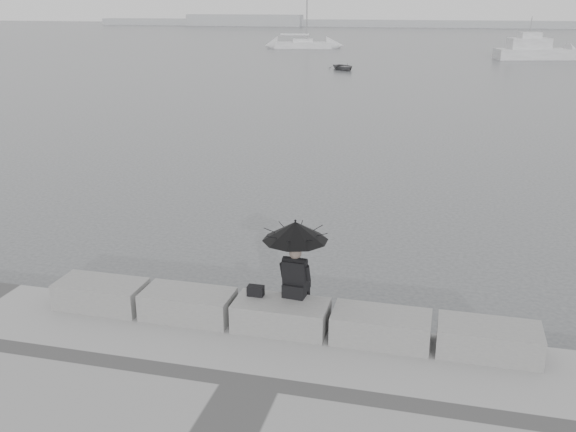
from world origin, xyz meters
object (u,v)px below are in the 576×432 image
(seated_person, at_px, (295,242))
(dinghy, at_px, (343,67))
(sailboat_left, at_px, (303,44))
(motor_cruiser, at_px, (536,51))

(seated_person, xyz_separation_m, dinghy, (-7.26, 48.53, -1.73))
(seated_person, distance_m, sailboat_left, 77.36)
(sailboat_left, xyz_separation_m, dinghy, (9.91, -26.89, -0.26))
(seated_person, xyz_separation_m, motor_cruiser, (10.72, 64.77, -1.10))
(sailboat_left, distance_m, dinghy, 28.65)
(seated_person, relative_size, motor_cruiser, 0.16)
(seated_person, bearing_deg, sailboat_left, 107.47)
(sailboat_left, height_order, dinghy, sailboat_left)
(seated_person, bearing_deg, dinghy, 103.16)
(seated_person, xyz_separation_m, sailboat_left, (-17.17, 75.42, -1.47))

